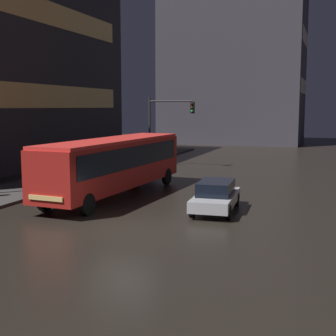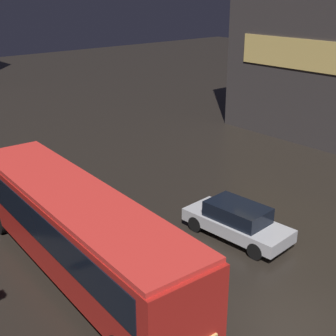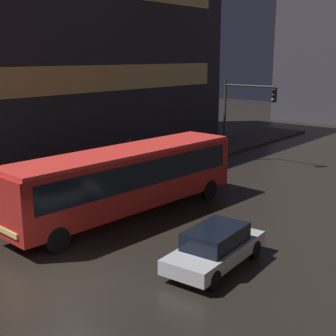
% 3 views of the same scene
% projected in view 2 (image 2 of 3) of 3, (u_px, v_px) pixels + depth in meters
% --- Properties ---
extents(ground_plane, '(120.00, 120.00, 0.00)m').
position_uv_depth(ground_plane, '(288.00, 323.00, 13.80)').
color(ground_plane, black).
extents(bus_near, '(3.13, 12.05, 3.09)m').
position_uv_depth(bus_near, '(76.00, 225.00, 15.49)').
color(bus_near, '#AD1E19').
rests_on(bus_near, ground).
extents(car_taxi, '(2.03, 4.44, 1.41)m').
position_uv_depth(car_taxi, '(237.00, 221.00, 18.28)').
color(car_taxi, '#B7B7BC').
rests_on(car_taxi, ground).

